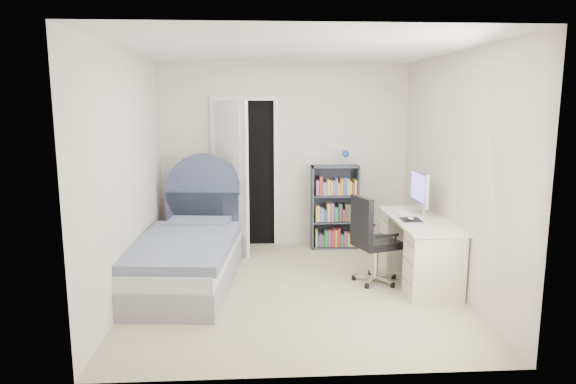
{
  "coord_description": "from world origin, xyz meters",
  "views": [
    {
      "loc": [
        -0.38,
        -5.25,
        1.99
      ],
      "look_at": [
        -0.05,
        0.16,
        1.03
      ],
      "focal_mm": 32.0,
      "sensor_mm": 36.0,
      "label": 1
    }
  ],
  "objects": [
    {
      "name": "floor_lamp",
      "position": [
        -0.73,
        1.69,
        0.54
      ],
      "size": [
        0.19,
        0.19,
        1.33
      ],
      "color": "silver",
      "rests_on": "ground"
    },
    {
      "name": "nightstand",
      "position": [
        -1.12,
        1.46,
        0.41
      ],
      "size": [
        0.43,
        0.43,
        0.62
      ],
      "color": "#DAC086",
      "rests_on": "ground"
    },
    {
      "name": "bookcase",
      "position": [
        0.67,
        1.57,
        0.53
      ],
      "size": [
        0.63,
        0.27,
        1.35
      ],
      "color": "#393F4D",
      "rests_on": "ground"
    },
    {
      "name": "room_shell",
      "position": [
        0.0,
        0.0,
        1.25
      ],
      "size": [
        3.5,
        3.7,
        2.6
      ],
      "color": "tan",
      "rests_on": "ground"
    },
    {
      "name": "bed",
      "position": [
        -1.17,
        0.32,
        0.3
      ],
      "size": [
        1.21,
        2.25,
        1.34
      ],
      "color": "gray",
      "rests_on": "ground"
    },
    {
      "name": "door",
      "position": [
        -0.67,
        1.56,
        1.03
      ],
      "size": [
        0.92,
        0.71,
        2.06
      ],
      "color": "black",
      "rests_on": "ground"
    },
    {
      "name": "desk",
      "position": [
        1.41,
        0.19,
        0.39
      ],
      "size": [
        0.58,
        1.46,
        1.2
      ],
      "color": "beige",
      "rests_on": "ground"
    },
    {
      "name": "office_chair",
      "position": [
        0.85,
        0.13,
        0.54
      ],
      "size": [
        0.55,
        0.56,
        0.98
      ],
      "color": "silver",
      "rests_on": "ground"
    }
  ]
}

